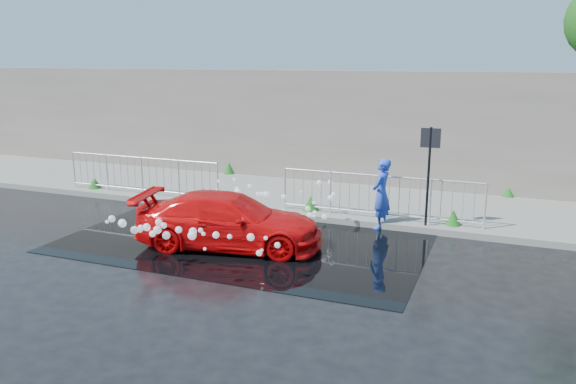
% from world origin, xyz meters
% --- Properties ---
extents(ground, '(90.00, 90.00, 0.00)m').
position_xyz_m(ground, '(0.00, 0.00, 0.00)').
color(ground, black).
rests_on(ground, ground).
extents(pavement, '(30.00, 4.00, 0.15)m').
position_xyz_m(pavement, '(0.00, 5.00, 0.07)').
color(pavement, slate).
rests_on(pavement, ground).
extents(curb, '(30.00, 0.25, 0.16)m').
position_xyz_m(curb, '(0.00, 3.00, 0.08)').
color(curb, slate).
rests_on(curb, ground).
extents(retaining_wall, '(30.00, 0.60, 3.50)m').
position_xyz_m(retaining_wall, '(0.00, 7.20, 1.90)').
color(retaining_wall, '#655D55').
rests_on(retaining_wall, pavement).
extents(puddle, '(8.00, 5.00, 0.01)m').
position_xyz_m(puddle, '(0.50, 1.00, 0.01)').
color(puddle, black).
rests_on(puddle, ground).
extents(sign_post, '(0.45, 0.06, 2.50)m').
position_xyz_m(sign_post, '(4.20, 3.10, 1.72)').
color(sign_post, black).
rests_on(sign_post, ground).
extents(railing_left, '(5.05, 0.05, 1.10)m').
position_xyz_m(railing_left, '(-4.00, 3.35, 0.74)').
color(railing_left, silver).
rests_on(railing_left, pavement).
extents(railing_right, '(5.05, 0.05, 1.10)m').
position_xyz_m(railing_right, '(3.00, 3.35, 0.74)').
color(railing_right, silver).
rests_on(railing_right, pavement).
extents(weeds, '(12.17, 3.93, 0.39)m').
position_xyz_m(weeds, '(-0.24, 4.48, 0.33)').
color(weeds, '#185015').
rests_on(weeds, pavement).
extents(water_spray, '(3.61, 5.40, 0.92)m').
position_xyz_m(water_spray, '(0.27, 0.67, 0.69)').
color(water_spray, white).
rests_on(water_spray, ground).
extents(red_car, '(4.30, 2.39, 1.18)m').
position_xyz_m(red_car, '(0.36, 0.42, 0.59)').
color(red_car, red).
rests_on(red_car, ground).
extents(person, '(0.51, 0.69, 1.72)m').
position_xyz_m(person, '(3.13, 3.00, 0.86)').
color(person, blue).
rests_on(person, ground).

